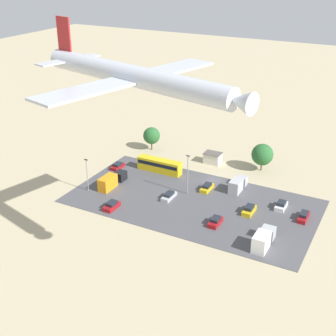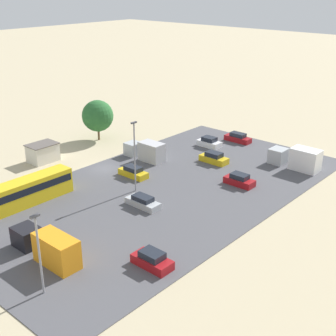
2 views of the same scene
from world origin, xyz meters
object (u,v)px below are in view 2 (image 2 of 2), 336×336
object	(u,v)px
parked_truck_2	(146,151)
parked_car_5	(152,260)
shed_building	(43,153)
parked_car_4	(239,180)
parked_car_1	(143,202)
parked_car_2	(209,142)
bus	(29,190)
parked_car_0	(133,172)
parked_car_6	(214,158)
parked_truck_0	(297,159)
parked_car_7	(238,138)
parked_truck_1	(48,247)

from	to	relation	value
parked_truck_2	parked_car_5	bearing A→B (deg)	-134.95
shed_building	parked_car_4	xyz separation A→B (m)	(-12.61, 28.15, -0.69)
parked_car_1	parked_car_2	size ratio (longest dim) A/B	1.15
bus	parked_car_0	world-z (taller)	bus
bus	parked_car_6	size ratio (longest dim) A/B	2.58
parked_car_1	parked_truck_0	bearing A→B (deg)	-18.90
parked_car_2	parked_truck_2	bearing A→B (deg)	-18.15
parked_car_2	parked_truck_0	bearing A→B (deg)	93.12
parked_truck_0	parked_car_6	bearing A→B (deg)	120.74
parked_car_2	parked_truck_2	size ratio (longest dim) A/B	0.57
parked_car_2	parked_car_7	bearing A→B (deg)	157.43
parked_car_6	parked_truck_1	bearing A→B (deg)	6.01
parked_car_7	parked_truck_0	distance (m)	14.33
parked_car_0	parked_car_6	distance (m)	13.35
parked_car_0	parked_car_6	world-z (taller)	parked_car_6
shed_building	parked_truck_0	distance (m)	39.09
parked_car_5	parked_car_6	world-z (taller)	parked_car_6
parked_car_4	parked_car_6	size ratio (longest dim) A/B	0.94
parked_car_0	parked_car_5	world-z (taller)	parked_car_5
bus	parked_car_2	xyz separation A→B (m)	(-32.45, 4.04, -1.10)
parked_car_4	parked_truck_1	xyz separation A→B (m)	(28.46, -4.24, 0.76)
bus	parked_truck_0	distance (m)	38.78
parked_car_7	parked_car_0	bearing A→B (deg)	173.60
shed_building	parked_car_1	bearing A→B (deg)	87.49
parked_car_4	parked_truck_1	bearing A→B (deg)	171.53
parked_car_1	parked_car_6	size ratio (longest dim) A/B	1.05
parked_car_5	parked_truck_0	world-z (taller)	parked_truck_0
parked_truck_2	parked_truck_1	bearing A→B (deg)	-155.58
parked_car_6	parked_truck_0	xyz separation A→B (m)	(-6.40, 10.76, 0.82)
shed_building	parked_car_0	distance (m)	15.83
bus	parked_car_2	distance (m)	32.72
parked_car_0	parked_car_2	bearing A→B (deg)	-1.16
shed_building	parked_car_6	distance (m)	26.69
parked_car_2	parked_truck_2	world-z (taller)	parked_truck_2
shed_building	parked_car_4	world-z (taller)	shed_building
shed_building	parked_car_5	bearing A→B (deg)	73.27
parked_car_0	parked_truck_2	size ratio (longest dim) A/B	0.63
parked_car_1	parked_car_6	world-z (taller)	parked_car_6
parked_car_1	parked_car_2	world-z (taller)	parked_car_2
parked_car_1	parked_car_7	world-z (taller)	parked_car_7
parked_truck_1	shed_building	bearing A→B (deg)	56.45
parked_car_4	parked_truck_1	distance (m)	28.79
shed_building	parked_truck_2	distance (m)	16.15
bus	parked_car_1	size ratio (longest dim) A/B	2.46
bus	parked_truck_0	bearing A→B (deg)	59.21
parked_car_5	parked_truck_0	xyz separation A→B (m)	(-33.39, -1.51, 0.82)
shed_building	parked_truck_0	bearing A→B (deg)	127.06
parked_car_2	parked_car_5	size ratio (longest dim) A/B	0.96
parked_car_1	parked_car_2	distance (m)	24.83
parked_car_0	parked_car_2	xyz separation A→B (m)	(-17.74, 0.36, 0.05)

